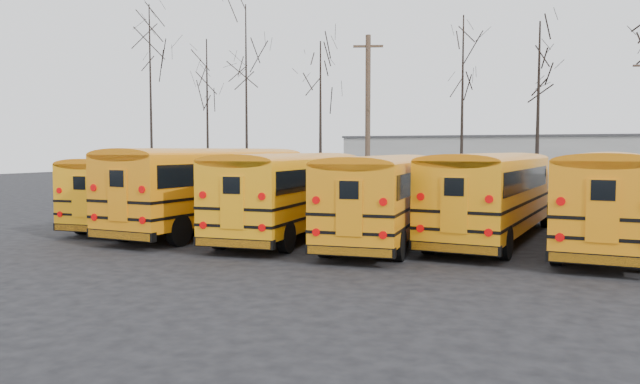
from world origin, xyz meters
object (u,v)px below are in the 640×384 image
at_px(utility_pole_left, 368,117).
at_px(bus_d, 386,191).
at_px(bus_b, 215,182).
at_px(bus_c, 293,187).
at_px(bus_a, 156,185).
at_px(bus_f, 606,192).
at_px(bus_e, 492,189).

bearing_deg(utility_pole_left, bus_d, -88.33).
bearing_deg(bus_b, utility_pole_left, 87.47).
height_order(bus_d, utility_pole_left, utility_pole_left).
distance_m(bus_b, bus_c, 3.37).
xyz_separation_m(bus_a, bus_b, (3.18, -0.64, 0.21)).
distance_m(bus_c, bus_d, 3.45).
relative_size(bus_d, bus_f, 0.97).
xyz_separation_m(bus_b, bus_d, (6.80, -0.39, -0.14)).
relative_size(bus_c, bus_d, 1.02).
bearing_deg(bus_f, bus_d, -166.47).
distance_m(bus_b, utility_pole_left, 14.36).
distance_m(bus_a, bus_b, 3.25).
xyz_separation_m(bus_a, bus_f, (16.67, 0.18, 0.14)).
height_order(bus_a, bus_d, bus_d).
bearing_deg(bus_d, bus_a, 169.56).
bearing_deg(bus_b, bus_c, -0.41).
relative_size(bus_b, bus_d, 1.08).
bearing_deg(bus_e, bus_c, -162.60).
bearing_deg(utility_pole_left, bus_e, -74.76).
bearing_deg(bus_d, bus_c, 173.08).
height_order(bus_a, bus_e, bus_e).
distance_m(bus_b, bus_f, 13.52).
bearing_deg(bus_f, bus_e, 176.81).
distance_m(bus_e, bus_f, 3.48).
bearing_deg(bus_c, utility_pole_left, 93.66).
height_order(bus_a, bus_b, bus_b).
distance_m(bus_a, bus_f, 16.67).
bearing_deg(bus_a, bus_b, -14.35).
distance_m(bus_d, bus_f, 6.81).
height_order(bus_c, bus_d, bus_c).
relative_size(bus_c, bus_e, 0.99).
distance_m(bus_f, utility_pole_left, 18.02).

